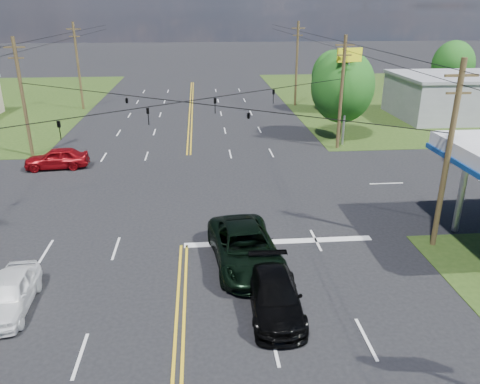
{
  "coord_description": "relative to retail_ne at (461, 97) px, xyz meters",
  "views": [
    {
      "loc": [
        1.04,
        -17.79,
        11.65
      ],
      "look_at": [
        3.11,
        6.0,
        2.12
      ],
      "focal_mm": 35.0,
      "sensor_mm": 36.0,
      "label": 1
    }
  ],
  "objects": [
    {
      "name": "span_wire_signals",
      "position": [
        -30.0,
        -20.0,
        3.8
      ],
      "size": [
        26.0,
        18.0,
        1.13
      ],
      "color": "black",
      "rests_on": "ground"
    },
    {
      "name": "pickup_white",
      "position": [
        -36.96,
        -32.88,
        -1.46
      ],
      "size": [
        1.95,
        4.44,
        1.49
      ],
      "primitive_type": "imported",
      "rotation": [
        0.0,
        0.0,
        0.05
      ],
      "color": "white",
      "rests_on": "ground"
    },
    {
      "name": "pole_ne",
      "position": [
        -17.0,
        -11.0,
        2.72
      ],
      "size": [
        1.6,
        0.28,
        9.5
      ],
      "color": "#45361D",
      "rests_on": "ground"
    },
    {
      "name": "stop_bar",
      "position": [
        -25.0,
        -28.0,
        -2.2
      ],
      "size": [
        10.0,
        0.5,
        0.02
      ],
      "primitive_type": "cube",
      "color": "silver",
      "rests_on": "ground"
    },
    {
      "name": "pole_nw",
      "position": [
        -43.0,
        -11.0,
        2.72
      ],
      "size": [
        1.6,
        0.28,
        9.5
      ],
      "color": "#45361D",
      "rests_on": "ground"
    },
    {
      "name": "power_lines",
      "position": [
        -30.0,
        -22.0,
        6.4
      ],
      "size": [
        26.04,
        100.0,
        0.64
      ],
      "color": "black",
      "rests_on": "ground"
    },
    {
      "name": "grass_ne",
      "position": [
        5.0,
        12.0,
        -2.2
      ],
      "size": [
        46.0,
        48.0,
        0.03
      ],
      "primitive_type": "cube",
      "color": "#243C13",
      "rests_on": "ground"
    },
    {
      "name": "polesign_ne",
      "position": [
        -16.24,
        -10.0,
        4.41
      ],
      "size": [
        2.3,
        0.86,
        8.41
      ],
      "color": "#A5A5AA",
      "rests_on": "ground"
    },
    {
      "name": "sedan_red",
      "position": [
        -40.0,
        -14.5,
        -1.4
      ],
      "size": [
        4.84,
        2.29,
        1.6
      ],
      "primitive_type": "imported",
      "rotation": [
        0.0,
        0.0,
        -1.48
      ],
      "color": "maroon",
      "rests_on": "ground"
    },
    {
      "name": "pole_right_far",
      "position": [
        -17.0,
        8.0,
        2.97
      ],
      "size": [
        1.6,
        0.28,
        10.0
      ],
      "color": "#45361D",
      "rests_on": "ground"
    },
    {
      "name": "pickup_dkgreen",
      "position": [
        -27.0,
        -30.11,
        -1.3
      ],
      "size": [
        3.61,
        6.73,
        1.79
      ],
      "primitive_type": "imported",
      "rotation": [
        0.0,
        0.0,
        0.1
      ],
      "color": "black",
      "rests_on": "ground"
    },
    {
      "name": "tree_right_a",
      "position": [
        -16.0,
        -8.0,
        2.67
      ],
      "size": [
        5.7,
        5.7,
        8.18
      ],
      "color": "#45361D",
      "rests_on": "ground"
    },
    {
      "name": "retail_ne",
      "position": [
        0.0,
        0.0,
        0.0
      ],
      "size": [
        14.0,
        10.0,
        4.4
      ],
      "primitive_type": "cube",
      "color": "gray",
      "rests_on": "ground"
    },
    {
      "name": "pole_left_far",
      "position": [
        -43.0,
        8.0,
        2.97
      ],
      "size": [
        1.6,
        0.28,
        10.0
      ],
      "color": "#45361D",
      "rests_on": "ground"
    },
    {
      "name": "tree_far_r",
      "position": [
        4.0,
        10.0,
        2.34
      ],
      "size": [
        5.32,
        5.32,
        7.63
      ],
      "color": "#45361D",
      "rests_on": "ground"
    },
    {
      "name": "tree_right_b",
      "position": [
        -13.5,
        4.0,
        2.02
      ],
      "size": [
        4.94,
        4.94,
        7.09
      ],
      "color": "#45361D",
      "rests_on": "ground"
    },
    {
      "name": "suv_black",
      "position": [
        -26.16,
        -33.9,
        -1.46
      ],
      "size": [
        2.16,
        5.12,
        1.47
      ],
      "primitive_type": "imported",
      "rotation": [
        0.0,
        0.0,
        -0.02
      ],
      "color": "black",
      "rests_on": "ground"
    },
    {
      "name": "pole_se",
      "position": [
        -17.0,
        -29.0,
        2.72
      ],
      "size": [
        1.6,
        0.28,
        9.5
      ],
      "color": "#45361D",
      "rests_on": "ground"
    },
    {
      "name": "ground",
      "position": [
        -30.0,
        -20.0,
        -2.2
      ],
      "size": [
        280.0,
        280.0,
        0.0
      ],
      "primitive_type": "plane",
      "color": "black",
      "rests_on": "ground"
    }
  ]
}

